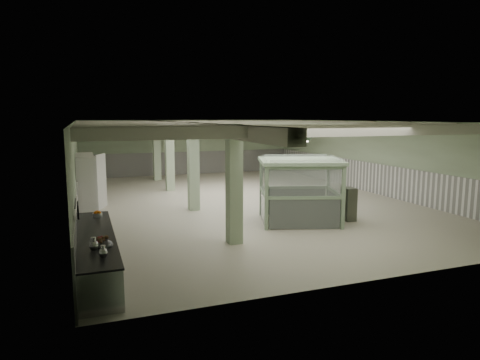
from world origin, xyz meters
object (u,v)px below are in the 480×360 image
object	(u,v)px
prep_counter	(95,252)
filing_cabinet	(349,204)
guard_booth	(300,179)
walkin_cooler	(87,182)

from	to	relation	value
prep_counter	filing_cabinet	world-z (taller)	filing_cabinet
guard_booth	walkin_cooler	bearing A→B (deg)	167.76
filing_cabinet	guard_booth	bearing A→B (deg)	172.29
filing_cabinet	prep_counter	bearing A→B (deg)	-160.93
prep_counter	walkin_cooler	size ratio (longest dim) A/B	2.03
prep_counter	filing_cabinet	xyz separation A→B (m)	(8.97, 2.24, 0.15)
walkin_cooler	filing_cabinet	world-z (taller)	walkin_cooler
prep_counter	filing_cabinet	size ratio (longest dim) A/B	4.44
guard_booth	filing_cabinet	xyz separation A→B (m)	(1.83, -0.42, -0.99)
walkin_cooler	filing_cabinet	size ratio (longest dim) A/B	2.19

